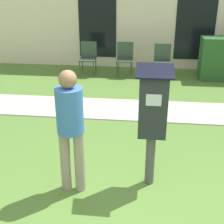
% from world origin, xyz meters
% --- Properties ---
extents(ground_plane, '(40.00, 40.00, 0.00)m').
position_xyz_m(ground_plane, '(0.00, 0.00, 0.00)').
color(ground_plane, '#517A33').
extents(sidewalk, '(12.00, 1.10, 0.02)m').
position_xyz_m(sidewalk, '(0.00, 3.20, 0.01)').
color(sidewalk, '#B7B2A8').
rests_on(sidewalk, ground).
extents(building_facade, '(10.00, 0.26, 3.20)m').
position_xyz_m(building_facade, '(0.00, 6.65, 1.60)').
color(building_facade, beige).
rests_on(building_facade, ground).
extents(parking_meter, '(0.44, 0.31, 1.59)m').
position_xyz_m(parking_meter, '(0.19, 0.77, 1.02)').
color(parking_meter, '#4C4C4C').
rests_on(parking_meter, ground).
extents(person_standing, '(0.32, 0.32, 1.58)m').
position_xyz_m(person_standing, '(-0.77, 0.52, 0.93)').
color(person_standing, gray).
rests_on(person_standing, ground).
extents(outdoor_chair_left, '(0.44, 0.44, 0.90)m').
position_xyz_m(outdoor_chair_left, '(-1.53, 5.65, 0.53)').
color(outdoor_chair_left, '#334738').
rests_on(outdoor_chair_left, ground).
extents(outdoor_chair_middle, '(0.44, 0.44, 0.90)m').
position_xyz_m(outdoor_chair_middle, '(-0.52, 5.69, 0.53)').
color(outdoor_chair_middle, '#334738').
rests_on(outdoor_chair_middle, ground).
extents(outdoor_chair_right, '(0.44, 0.44, 0.90)m').
position_xyz_m(outdoor_chair_right, '(0.49, 5.56, 0.53)').
color(outdoor_chair_right, '#334738').
rests_on(outdoor_chair_right, ground).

